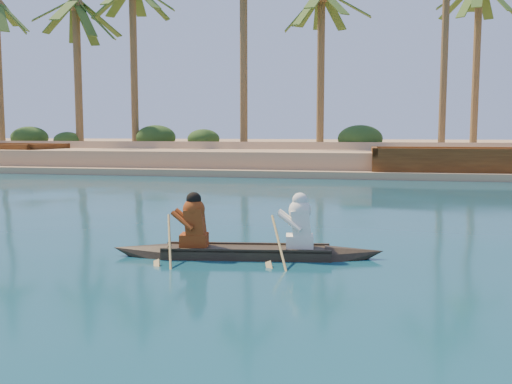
# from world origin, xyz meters

# --- Properties ---
(sandy_embankment) EXTENTS (150.00, 51.00, 1.50)m
(sandy_embankment) POSITION_xyz_m (0.00, 46.89, 0.53)
(sandy_embankment) COLOR tan
(sandy_embankment) RESTS_ON ground
(palm_grove) EXTENTS (110.00, 14.00, 16.00)m
(palm_grove) POSITION_xyz_m (0.00, 35.00, 8.00)
(palm_grove) COLOR #346021
(palm_grove) RESTS_ON ground
(shrub_cluster) EXTENTS (100.00, 6.00, 2.40)m
(shrub_cluster) POSITION_xyz_m (0.00, 31.50, 1.20)
(shrub_cluster) COLOR #273E16
(shrub_cluster) RESTS_ON ground
(canoe) EXTENTS (5.34, 1.45, 1.46)m
(canoe) POSITION_xyz_m (-7.85, 3.53, 0.28)
(canoe) COLOR #34281C
(canoe) RESTS_ON ground
(barge_mid) EXTENTS (11.21, 3.97, 1.85)m
(barge_mid) POSITION_xyz_m (-0.08, 24.44, 0.65)
(barge_mid) COLOR brown
(barge_mid) RESTS_ON ground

